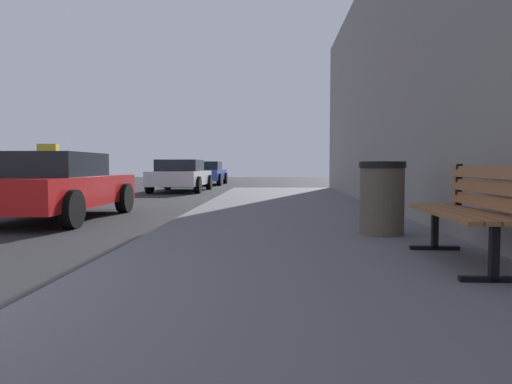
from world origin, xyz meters
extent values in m
cube|color=#5B5B60|center=(4.00, 0.00, 0.07)|extent=(4.00, 32.00, 0.15)
cube|color=brown|center=(5.11, 1.73, 0.60)|extent=(0.13, 1.55, 0.04)
cube|color=brown|center=(5.24, 1.73, 0.60)|extent=(0.13, 1.55, 0.04)
cube|color=brown|center=(5.36, 1.73, 0.60)|extent=(0.13, 1.55, 0.04)
cube|color=brown|center=(5.49, 1.73, 0.60)|extent=(0.13, 1.55, 0.04)
cube|color=brown|center=(5.52, 1.73, 0.70)|extent=(0.08, 1.55, 0.11)
cube|color=brown|center=(5.52, 1.73, 0.83)|extent=(0.08, 1.55, 0.11)
cube|color=brown|center=(5.52, 1.73, 0.96)|extent=(0.08, 1.55, 0.11)
cube|color=black|center=(5.29, 1.08, 0.38)|extent=(0.06, 0.06, 0.45)
cube|color=black|center=(5.29, 1.08, 0.17)|extent=(0.50, 0.07, 0.04)
cube|color=black|center=(5.31, 2.38, 0.38)|extent=(0.06, 0.06, 0.45)
cube|color=black|center=(5.31, 2.38, 0.17)|extent=(0.50, 0.07, 0.04)
cube|color=black|center=(5.54, 2.38, 0.82)|extent=(0.05, 0.05, 0.44)
cylinder|color=brown|center=(5.01, 3.45, 0.57)|extent=(0.55, 0.55, 0.84)
cylinder|color=black|center=(5.01, 3.45, 1.03)|extent=(0.58, 0.58, 0.08)
cube|color=red|center=(-0.57, 6.13, 0.54)|extent=(1.83, 4.06, 0.55)
cube|color=black|center=(-0.57, 5.93, 1.04)|extent=(1.61, 1.83, 0.45)
cube|color=yellow|center=(-0.57, 5.93, 1.35)|extent=(0.36, 0.14, 0.16)
cylinder|color=black|center=(-1.48, 7.43, 0.32)|extent=(0.22, 0.64, 0.64)
cylinder|color=black|center=(0.35, 7.43, 0.32)|extent=(0.22, 0.64, 0.64)
cylinder|color=black|center=(0.35, 4.83, 0.32)|extent=(0.22, 0.64, 0.64)
cube|color=white|center=(-0.14, 15.86, 0.54)|extent=(1.82, 4.51, 0.55)
cube|color=black|center=(-0.14, 15.63, 1.04)|extent=(1.60, 2.03, 0.45)
cylinder|color=black|center=(-1.05, 17.30, 0.32)|extent=(0.22, 0.64, 0.64)
cylinder|color=black|center=(0.77, 17.30, 0.32)|extent=(0.22, 0.64, 0.64)
cylinder|color=black|center=(-1.05, 14.42, 0.32)|extent=(0.22, 0.64, 0.64)
cylinder|color=black|center=(0.77, 14.42, 0.32)|extent=(0.22, 0.64, 0.64)
cube|color=#233899|center=(-0.10, 22.48, 0.54)|extent=(1.72, 4.48, 0.55)
cube|color=black|center=(-0.10, 22.26, 1.04)|extent=(1.52, 2.02, 0.45)
cylinder|color=black|center=(-0.97, 23.91, 0.32)|extent=(0.22, 0.64, 0.64)
cylinder|color=black|center=(0.76, 23.91, 0.32)|extent=(0.22, 0.64, 0.64)
cylinder|color=black|center=(-0.97, 21.04, 0.32)|extent=(0.22, 0.64, 0.64)
cylinder|color=black|center=(0.76, 21.04, 0.32)|extent=(0.22, 0.64, 0.64)
camera|label=1|loc=(3.65, -2.33, 1.02)|focal=31.73mm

